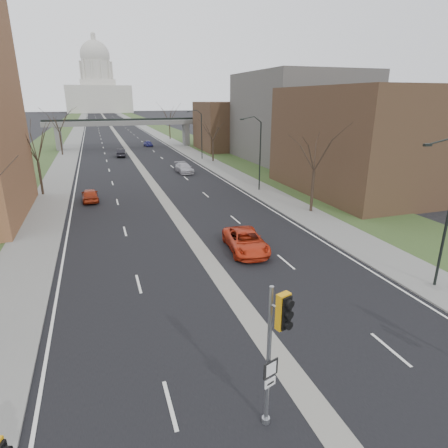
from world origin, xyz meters
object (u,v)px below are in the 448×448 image
signal_pole_median (276,336)px  car_right_mid (184,168)px  car_left_near (90,195)px  car_left_far (121,153)px  car_right_far (148,143)px  car_right_near (246,241)px

signal_pole_median → car_right_mid: (7.61, 46.37, -2.98)m
car_left_near → car_right_mid: 18.67m
car_left_far → signal_pole_median: bearing=95.6°
signal_pole_median → car_right_far: signal_pole_median is taller
signal_pole_median → car_left_near: size_ratio=1.26×
signal_pole_median → car_right_far: 81.78m
signal_pole_median → car_left_near: (-5.87, 33.44, -2.98)m
car_right_mid → car_right_far: 35.05m
car_left_near → car_left_far: 33.46m
signal_pole_median → car_right_mid: 47.08m
signal_pole_median → car_right_near: 16.00m
signal_pole_median → car_right_near: signal_pole_median is taller
car_left_far → car_right_near: (5.20, -51.51, 0.02)m
car_left_far → car_right_near: bearing=101.3°
signal_pole_median → car_right_mid: bearing=62.2°
car_left_near → car_left_far: size_ratio=0.93×
car_right_mid → car_left_near: bearing=-138.9°
car_right_far → car_left_near: bearing=-111.8°
car_left_near → signal_pole_median: bearing=97.3°
car_right_near → car_right_mid: size_ratio=1.11×
car_right_mid → car_right_far: car_right_mid is taller
signal_pole_median → car_right_far: bearing=66.6°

